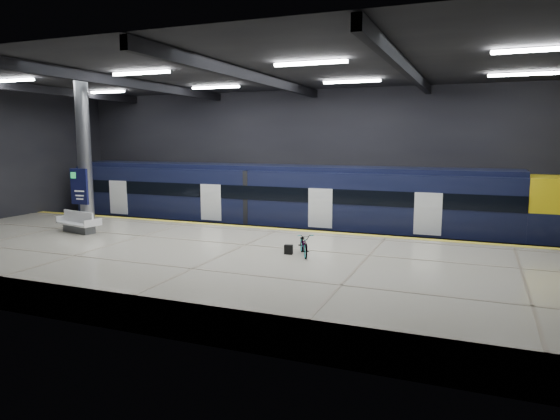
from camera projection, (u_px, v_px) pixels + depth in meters
The scene contains 10 objects.
ground at pixel (256, 265), 21.10m from camera, with size 30.00×30.00×0.00m, color black.
room_shell at pixel (255, 129), 20.29m from camera, with size 30.10×16.10×8.05m.
platform at pixel (228, 267), 18.72m from camera, with size 30.00×11.00×1.10m, color #B6B09A.
safety_strip at pixel (280, 229), 23.47m from camera, with size 30.00×0.40×0.01m, color yellow.
rails at pixel (299, 239), 26.15m from camera, with size 30.00×1.52×0.16m.
train at pixel (306, 202), 25.73m from camera, with size 29.40×2.84×3.79m.
bench at pixel (79, 225), 22.62m from camera, with size 2.34×1.38×0.97m.
bicycle at pixel (304, 244), 18.10m from camera, with size 0.57×1.62×0.85m, color #99999E.
pannier_bag at pixel (288, 249), 18.36m from camera, with size 0.30×0.18×0.35m, color black.
info_column at pixel (84, 158), 22.44m from camera, with size 0.90×0.78×6.90m.
Camera 1 is at (8.54, -18.72, 5.33)m, focal length 32.00 mm.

